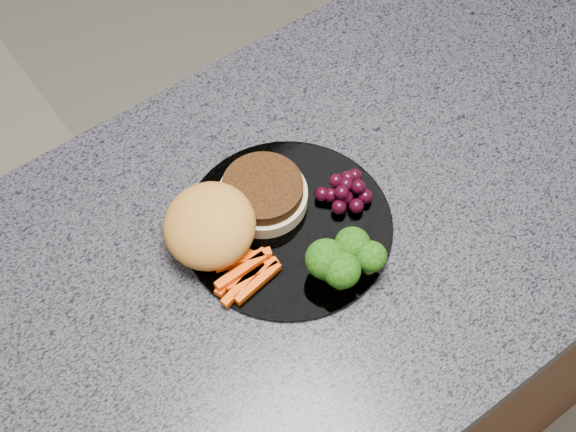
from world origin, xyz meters
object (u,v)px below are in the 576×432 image
Objects in this scene: island_cabinet at (306,367)px; plate at (288,226)px; burger at (229,216)px; grape_bunch at (346,190)px.

plate is (-0.03, 0.02, 0.47)m from island_cabinet.
burger is at bearing 146.96° from island_cabinet.
plate is at bearing 148.14° from island_cabinet.
burger is 0.15m from grape_bunch.
burger reaches higher than grape_bunch.
plate is 3.77× the size of grape_bunch.
island_cabinet is 5.17× the size of burger.
grape_bunch is (0.06, 0.01, 0.49)m from island_cabinet.
burger is (-0.09, 0.06, 0.50)m from island_cabinet.
burger is at bearing 146.43° from plate.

